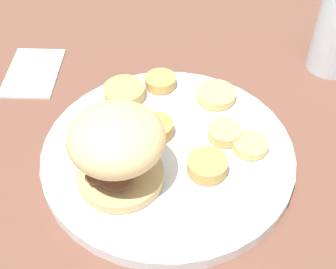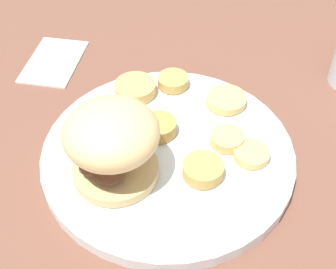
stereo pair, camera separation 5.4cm
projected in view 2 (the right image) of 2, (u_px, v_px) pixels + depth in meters
The scene contains 11 objects.
ground_plane at pixel (168, 159), 0.57m from camera, with size 4.00×4.00×0.00m, color brown.
dinner_plate at pixel (168, 154), 0.57m from camera, with size 0.30×0.30×0.02m.
sandwich at pixel (111, 142), 0.50m from camera, with size 0.10×0.10×0.09m.
potato_round_0 at pixel (226, 100), 0.62m from camera, with size 0.05×0.05×0.01m, color #DBB766.
potato_round_1 at pixel (252, 154), 0.55m from camera, with size 0.04×0.04×0.01m, color #DBB766.
potato_round_2 at pixel (203, 170), 0.53m from camera, with size 0.05×0.05×0.02m, color tan.
potato_round_3 at pixel (173, 81), 0.64m from camera, with size 0.04×0.04×0.01m, color tan.
potato_round_4 at pixel (135, 88), 0.63m from camera, with size 0.06×0.06×0.02m, color tan.
potato_round_5 at pixel (227, 139), 0.56m from camera, with size 0.04×0.04×0.01m, color #DBB766.
potato_round_6 at pixel (159, 127), 0.58m from camera, with size 0.04×0.04×0.02m, color #BC8942.
napkin at pixel (54, 61), 0.71m from camera, with size 0.12×0.07×0.01m, color white.
Camera 2 is at (-0.37, -0.10, 0.43)m, focal length 50.00 mm.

